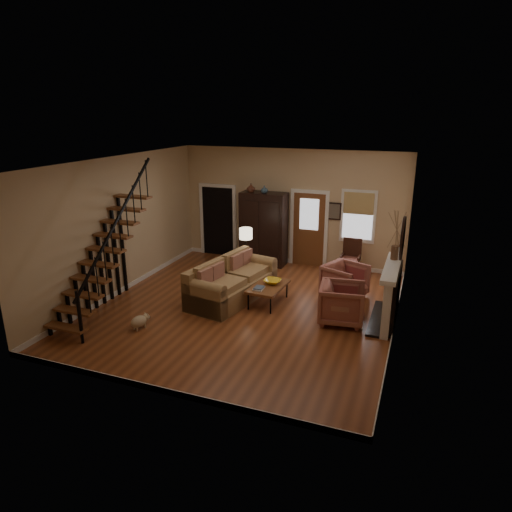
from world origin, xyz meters
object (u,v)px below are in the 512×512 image
(armchair_left, at_px, (342,303))
(armchair_right, at_px, (345,281))
(side_chair, at_px, (350,258))
(sofa, at_px, (233,281))
(coffee_table, at_px, (268,294))
(floor_lamp, at_px, (246,256))
(armoire, at_px, (264,229))

(armchair_left, xyz_separation_m, armchair_right, (-0.18, 1.37, -0.01))
(side_chair, bearing_deg, armchair_left, -83.89)
(sofa, xyz_separation_m, armchair_left, (2.66, -0.34, -0.03))
(coffee_table, distance_m, side_chair, 2.90)
(side_chair, bearing_deg, armchair_right, -85.25)
(armchair_left, bearing_deg, sofa, 75.17)
(floor_lamp, distance_m, side_chair, 2.83)
(coffee_table, distance_m, floor_lamp, 1.57)
(sofa, height_order, coffee_table, sofa)
(sofa, distance_m, side_chair, 3.45)
(coffee_table, bearing_deg, floor_lamp, 132.07)
(armchair_right, bearing_deg, armchair_left, -150.05)
(floor_lamp, bearing_deg, armchair_left, -28.05)
(side_chair, bearing_deg, sofa, -133.07)
(sofa, distance_m, coffee_table, 0.91)
(coffee_table, bearing_deg, armoire, 111.89)
(armchair_right, xyz_separation_m, side_chair, (-0.12, 1.49, 0.10))
(armchair_left, height_order, floor_lamp, floor_lamp)
(sofa, bearing_deg, side_chair, 57.71)
(sofa, relative_size, armchair_left, 2.63)
(armchair_right, xyz_separation_m, floor_lamp, (-2.59, 0.11, 0.31))
(coffee_table, height_order, armchair_left, armchair_left)
(armchair_left, relative_size, side_chair, 0.92)
(armoire, distance_m, floor_lamp, 1.61)
(coffee_table, bearing_deg, side_chair, 59.30)
(armchair_left, bearing_deg, armoire, 35.45)
(floor_lamp, bearing_deg, side_chair, 29.21)
(coffee_table, bearing_deg, armchair_right, 31.95)
(armoire, height_order, side_chair, armoire)
(armoire, relative_size, floor_lamp, 1.45)
(sofa, relative_size, floor_lamp, 1.70)
(sofa, distance_m, floor_lamp, 1.18)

